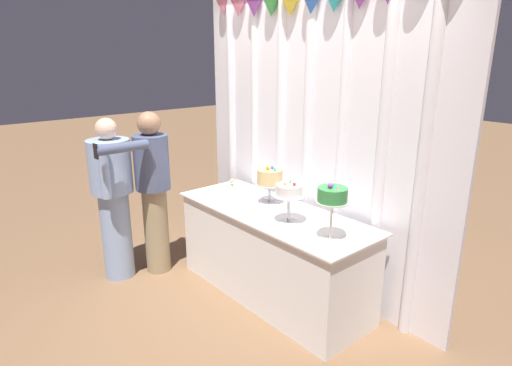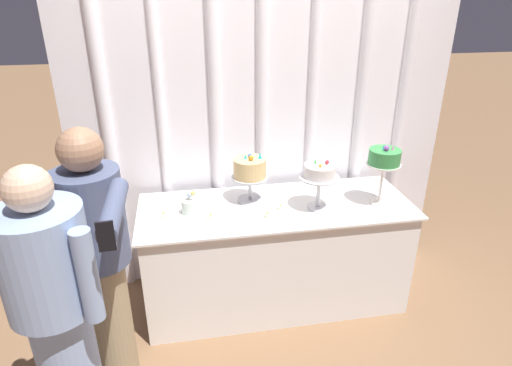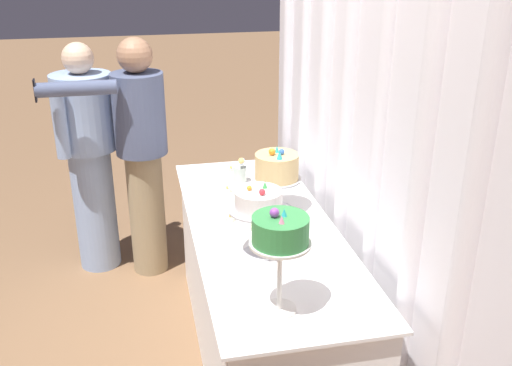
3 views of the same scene
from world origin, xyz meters
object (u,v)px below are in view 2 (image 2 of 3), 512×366
at_px(cake_display_rightmost, 384,160).
at_px(flower_vase, 188,205).
at_px(guest_man_pink_jacket, 57,311).
at_px(cake_display_leftmost, 250,170).
at_px(tealight_far_left, 164,215).
at_px(tealight_near_left, 211,217).
at_px(cake_table, 275,254).
at_px(guest_girl_blue_dress, 99,258).
at_px(tealight_far_right, 280,207).
at_px(tealight_near_right, 267,215).
at_px(cake_display_center, 319,174).

xyz_separation_m(cake_display_rightmost, flower_vase, (-1.29, 0.09, -0.26)).
bearing_deg(guest_man_pink_jacket, cake_display_leftmost, 43.62).
height_order(tealight_far_left, guest_man_pink_jacket, guest_man_pink_jacket).
bearing_deg(cake_display_rightmost, tealight_near_left, -179.74).
relative_size(cake_table, guest_girl_blue_dress, 1.19).
distance_m(tealight_far_left, tealight_far_right, 0.77).
bearing_deg(tealight_far_left, cake_display_leftmost, 13.12).
height_order(tealight_far_left, tealight_near_right, same).
xyz_separation_m(cake_table, tealight_far_left, (-0.75, -0.03, 0.41)).
xyz_separation_m(cake_table, tealight_near_left, (-0.45, -0.10, 0.40)).
bearing_deg(cake_display_rightmost, guest_girl_blue_dress, -165.39).
relative_size(cake_display_center, tealight_far_right, 7.29).
relative_size(flower_vase, tealight_far_left, 4.13).
bearing_deg(cake_display_center, tealight_far_left, 177.19).
xyz_separation_m(tealight_far_left, tealight_near_right, (0.66, -0.12, -0.00)).
height_order(flower_vase, tealight_far_left, flower_vase).
bearing_deg(tealight_near_right, guest_man_pink_jacket, -146.42).
height_order(cake_table, cake_display_rightmost, cake_display_rightmost).
height_order(cake_display_leftmost, tealight_near_right, cake_display_leftmost).
bearing_deg(guest_girl_blue_dress, tealight_near_left, 36.63).
xyz_separation_m(cake_table, flower_vase, (-0.59, -0.00, 0.45)).
bearing_deg(flower_vase, cake_display_leftmost, 14.55).
relative_size(tealight_near_left, tealight_near_right, 1.01).
distance_m(tealight_far_left, tealight_near_left, 0.31).
bearing_deg(flower_vase, tealight_near_left, -34.58).
relative_size(cake_display_leftmost, tealight_far_left, 9.16).
bearing_deg(guest_man_pink_jacket, guest_girl_blue_dress, 67.28).
distance_m(cake_display_center, cake_display_rightmost, 0.44).
distance_m(cake_display_rightmost, tealight_near_left, 1.19).
relative_size(flower_vase, guest_man_pink_jacket, 0.10).
bearing_deg(cake_display_center, guest_girl_blue_dress, -160.43).
xyz_separation_m(cake_display_leftmost, guest_man_pink_jacket, (-1.04, -0.99, -0.20)).
xyz_separation_m(cake_display_rightmost, tealight_far_right, (-0.68, 0.04, -0.31)).
relative_size(tealight_far_right, guest_man_pink_jacket, 0.03).
relative_size(cake_table, tealight_near_right, 38.11).
bearing_deg(cake_display_rightmost, guest_man_pink_jacket, -157.40).
height_order(cake_table, tealight_near_left, tealight_near_left).
height_order(tealight_far_right, guest_man_pink_jacket, guest_man_pink_jacket).
distance_m(tealight_near_left, guest_man_pink_jacket, 1.09).
bearing_deg(cake_table, tealight_near_right, -122.24).
distance_m(tealight_far_right, guest_man_pink_jacket, 1.48).
height_order(cake_display_leftmost, flower_vase, cake_display_leftmost).
distance_m(cake_display_rightmost, tealight_far_left, 1.48).
bearing_deg(tealight_far_left, tealight_far_right, -1.70).
xyz_separation_m(flower_vase, guest_girl_blue_dress, (-0.47, -0.55, 0.02)).
distance_m(flower_vase, tealight_far_right, 0.61).
height_order(tealight_near_right, tealight_far_right, tealight_near_right).
height_order(cake_table, flower_vase, flower_vase).
xyz_separation_m(cake_display_rightmost, guest_girl_blue_dress, (-1.76, -0.46, -0.24)).
distance_m(tealight_far_left, tealight_near_right, 0.67).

